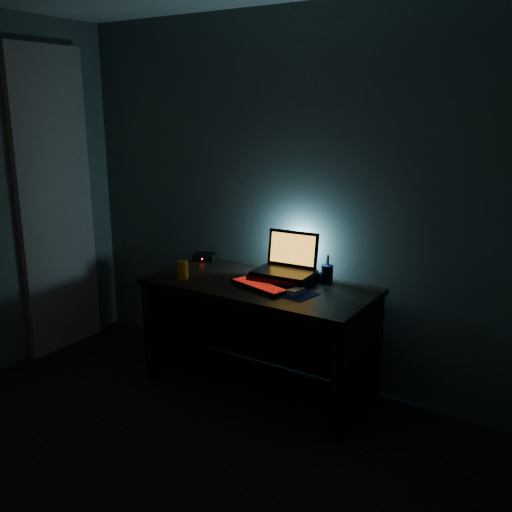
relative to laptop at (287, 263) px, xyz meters
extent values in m
cube|color=#47524D|center=(-0.12, 0.22, 0.38)|extent=(3.50, 0.00, 2.50)
cube|color=black|center=(-0.12, -0.16, -0.14)|extent=(1.50, 0.70, 0.04)
cube|color=black|center=(-0.83, -0.16, -0.52)|extent=(0.06, 0.64, 0.71)
cube|color=black|center=(0.59, -0.16, -0.52)|extent=(0.06, 0.64, 0.71)
cube|color=black|center=(-0.12, 0.17, -0.52)|extent=(1.38, 0.02, 0.65)
cube|color=beige|center=(-1.83, -0.36, 0.28)|extent=(0.06, 0.65, 2.30)
cube|color=black|center=(0.00, -0.05, -0.09)|extent=(0.42, 0.32, 0.06)
cube|color=black|center=(0.00, -0.05, -0.05)|extent=(0.39, 0.28, 0.02)
cube|color=black|center=(0.00, 0.08, 0.08)|extent=(0.36, 0.06, 0.24)
cube|color=orange|center=(0.00, 0.07, 0.08)|extent=(0.32, 0.05, 0.20)
cube|color=black|center=(-0.07, -0.25, -0.11)|extent=(0.44, 0.25, 0.02)
cube|color=red|center=(-0.07, -0.25, -0.10)|extent=(0.41, 0.22, 0.00)
cube|color=navy|center=(0.19, -0.23, -0.12)|extent=(0.25, 0.24, 0.00)
cube|color=#9F9EA4|center=(0.19, -0.23, -0.10)|extent=(0.08, 0.12, 0.03)
cylinder|color=black|center=(0.24, 0.11, -0.06)|extent=(0.08, 0.08, 0.11)
cylinder|color=orange|center=(-0.60, -0.35, -0.06)|extent=(0.07, 0.07, 0.12)
cube|color=black|center=(-0.77, 0.11, -0.09)|extent=(0.19, 0.17, 0.05)
sphere|color=#FF0C07|center=(-0.75, 0.05, -0.09)|extent=(0.01, 0.01, 0.01)
camera|label=1|loc=(1.77, -3.16, 1.00)|focal=40.00mm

